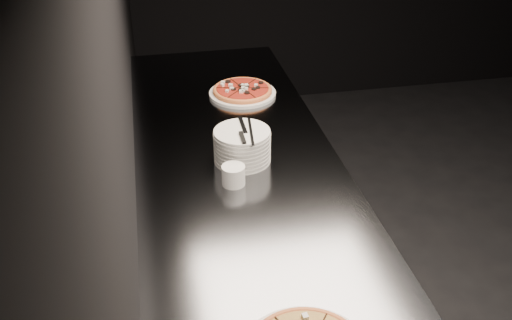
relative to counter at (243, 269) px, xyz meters
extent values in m
cube|color=black|center=(-0.37, 0.00, 0.94)|extent=(0.02, 5.00, 2.80)
cube|color=slate|center=(0.00, 0.00, -0.01)|extent=(0.70, 2.40, 0.90)
cube|color=slate|center=(0.00, 0.00, 0.45)|extent=(0.74, 2.44, 0.02)
cylinder|color=silver|center=(0.12, 0.63, 0.47)|extent=(0.30, 0.30, 0.01)
cylinder|color=#E27E43|center=(0.12, 0.63, 0.48)|extent=(0.31, 0.31, 0.01)
torus|color=#E27E43|center=(0.12, 0.63, 0.48)|extent=(0.32, 0.32, 0.02)
cylinder|color=#AB2618|center=(0.12, 0.63, 0.49)|extent=(0.28, 0.28, 0.01)
cylinder|color=silver|center=(0.02, 0.07, 0.47)|extent=(0.20, 0.20, 0.02)
cylinder|color=silver|center=(0.02, 0.07, 0.48)|extent=(0.20, 0.20, 0.02)
cylinder|color=silver|center=(0.02, 0.07, 0.50)|extent=(0.20, 0.20, 0.02)
cylinder|color=silver|center=(0.02, 0.07, 0.51)|extent=(0.20, 0.20, 0.02)
cylinder|color=silver|center=(0.02, 0.07, 0.53)|extent=(0.20, 0.20, 0.02)
cylinder|color=silver|center=(0.02, 0.07, 0.54)|extent=(0.20, 0.20, 0.02)
cylinder|color=silver|center=(0.02, 0.07, 0.56)|extent=(0.20, 0.20, 0.02)
cylinder|color=silver|center=(0.02, 0.07, 0.57)|extent=(0.20, 0.20, 0.02)
cube|color=silver|center=(0.03, 0.12, 0.58)|extent=(0.02, 0.13, 0.00)
cube|color=black|center=(0.01, 0.02, 0.58)|extent=(0.02, 0.08, 0.01)
cube|color=silver|center=(0.05, 0.06, 0.58)|extent=(0.07, 0.20, 0.00)
cylinder|color=silver|center=(-0.04, -0.07, 0.49)|extent=(0.08, 0.08, 0.07)
cylinder|color=black|center=(-0.04, -0.07, 0.52)|extent=(0.06, 0.06, 0.01)
camera|label=1|loc=(-0.29, -1.68, 1.54)|focal=40.00mm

